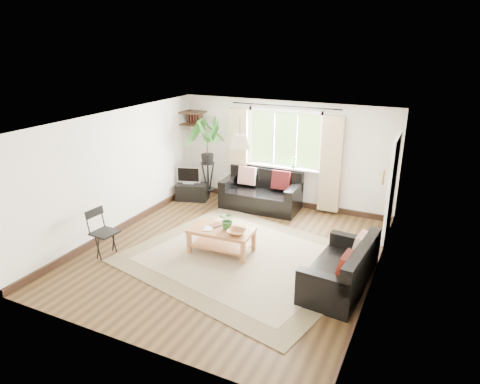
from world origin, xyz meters
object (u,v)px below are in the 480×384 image
at_px(coffee_table, 222,241).
at_px(palm_stand, 208,159).
at_px(sofa_right, 340,266).
at_px(tv_stand, 192,192).
at_px(sofa_back, 261,191).
at_px(folding_chair, 105,233).

distance_m(coffee_table, palm_stand, 2.95).
xyz_separation_m(sofa_right, tv_stand, (-4.11, 2.35, -0.18)).
xyz_separation_m(sofa_back, sofa_right, (2.40, -2.54, -0.03)).
xyz_separation_m(coffee_table, palm_stand, (-1.61, 2.35, 0.74)).
bearing_deg(folding_chair, tv_stand, 6.10).
relative_size(sofa_right, folding_chair, 1.87).
bearing_deg(sofa_right, tv_stand, -114.66).
bearing_deg(sofa_right, sofa_back, -131.54).
distance_m(sofa_back, sofa_right, 3.50).
xyz_separation_m(sofa_right, palm_stand, (-3.81, 2.60, 0.59)).
distance_m(sofa_back, palm_stand, 1.51).
bearing_deg(coffee_table, folding_chair, -151.28).
bearing_deg(palm_stand, sofa_right, -34.34).
height_order(sofa_back, coffee_table, sofa_back).
distance_m(coffee_table, tv_stand, 2.84).
bearing_deg(palm_stand, tv_stand, -139.73).
relative_size(sofa_right, coffee_table, 1.41).
height_order(coffee_table, folding_chair, folding_chair).
height_order(sofa_right, folding_chair, folding_chair).
distance_m(coffee_table, folding_chair, 2.07).
bearing_deg(sofa_right, folding_chair, -74.37).
xyz_separation_m(palm_stand, folding_chair, (-0.20, -3.35, -0.54)).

